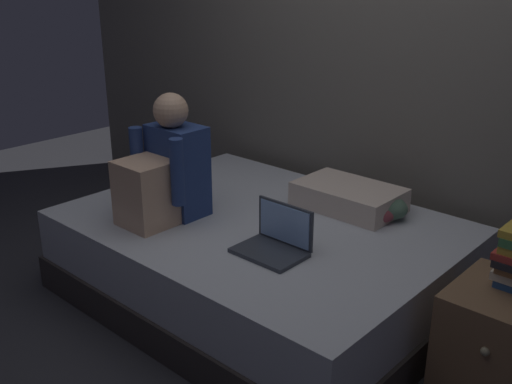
% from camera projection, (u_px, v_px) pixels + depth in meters
% --- Properties ---
extents(ground_plane, '(8.00, 8.00, 0.00)m').
position_uv_depth(ground_plane, '(250.00, 334.00, 2.96)').
color(ground_plane, '#2D2D33').
extents(wall_back, '(5.60, 0.10, 2.70)m').
position_uv_depth(wall_back, '(395.00, 35.00, 3.31)').
color(wall_back, slate).
rests_on(wall_back, ground_plane).
extents(bed, '(2.00, 1.50, 0.46)m').
position_uv_depth(bed, '(260.00, 260.00, 3.21)').
color(bed, '#332D2B').
rests_on(bed, ground_plane).
extents(nightstand, '(0.44, 0.46, 0.52)m').
position_uv_depth(nightstand, '(504.00, 351.00, 2.39)').
color(nightstand, brown).
rests_on(nightstand, ground_plane).
extents(person_sitting, '(0.39, 0.44, 0.66)m').
position_uv_depth(person_sitting, '(165.00, 172.00, 3.07)').
color(person_sitting, navy).
rests_on(person_sitting, bed).
extents(laptop, '(0.32, 0.23, 0.22)m').
position_uv_depth(laptop, '(276.00, 241.00, 2.76)').
color(laptop, '#333842').
rests_on(laptop, bed).
extents(pillow, '(0.56, 0.36, 0.13)m').
position_uv_depth(pillow, '(349.00, 197.00, 3.26)').
color(pillow, beige).
rests_on(pillow, bed).
extents(clothes_pile, '(0.25, 0.23, 0.12)m').
position_uv_depth(clothes_pile, '(384.00, 208.00, 3.13)').
color(clothes_pile, gray).
rests_on(clothes_pile, bed).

